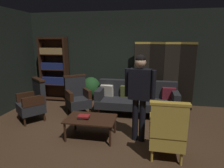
# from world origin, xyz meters

# --- Properties ---
(ground_plane) EXTENTS (10.00, 10.00, 0.00)m
(ground_plane) POSITION_xyz_m (0.00, 0.00, 0.00)
(ground_plane) COLOR #3D2819
(back_wall) EXTENTS (7.20, 0.10, 2.80)m
(back_wall) POSITION_xyz_m (0.00, 2.45, 1.40)
(back_wall) COLOR black
(back_wall) RESTS_ON ground_plane
(folding_screen) EXTENTS (1.69, 0.35, 1.90)m
(folding_screen) POSITION_xyz_m (1.26, 2.16, 0.99)
(folding_screen) COLOR black
(folding_screen) RESTS_ON ground_plane
(bookshelf) EXTENTS (0.90, 0.32, 2.05)m
(bookshelf) POSITION_xyz_m (-2.15, 2.19, 1.06)
(bookshelf) COLOR black
(bookshelf) RESTS_ON ground_plane
(velvet_couch) EXTENTS (2.12, 0.78, 0.88)m
(velvet_couch) POSITION_xyz_m (0.55, 1.46, 0.46)
(velvet_couch) COLOR black
(velvet_couch) RESTS_ON ground_plane
(coffee_table) EXTENTS (1.00, 0.64, 0.42)m
(coffee_table) POSITION_xyz_m (-0.28, -0.03, 0.37)
(coffee_table) COLOR black
(coffee_table) RESTS_ON ground_plane
(armchair_gilt_accent) EXTENTS (0.60, 0.58, 1.04)m
(armchair_gilt_accent) POSITION_xyz_m (1.16, -0.47, 0.49)
(armchair_gilt_accent) COLOR #B78E33
(armchair_gilt_accent) RESTS_ON ground_plane
(armchair_wing_left) EXTENTS (0.81, 0.81, 1.04)m
(armchair_wing_left) POSITION_xyz_m (-1.00, 1.14, 0.49)
(armchair_wing_left) COLOR black
(armchair_wing_left) RESTS_ON ground_plane
(armchair_wing_right) EXTENTS (0.81, 0.81, 1.04)m
(armchair_wing_right) POSITION_xyz_m (-1.92, 0.55, 0.49)
(armchair_wing_right) COLOR black
(armchair_wing_right) RESTS_ON ground_plane
(standing_figure) EXTENTS (0.58, 0.28, 1.70)m
(standing_figure) POSITION_xyz_m (0.68, 0.03, 1.03)
(standing_figure) COLOR black
(standing_figure) RESTS_ON ground_plane
(potted_plant) EXTENTS (0.58, 0.58, 0.87)m
(potted_plant) POSITION_xyz_m (-0.84, 1.88, 0.51)
(potted_plant) COLOR brown
(potted_plant) RESTS_ON ground_plane
(book_black_cloth) EXTENTS (0.24, 0.18, 0.03)m
(book_black_cloth) POSITION_xyz_m (-0.41, -0.08, 0.44)
(book_black_cloth) COLOR black
(book_black_cloth) RESTS_ON coffee_table
(book_red_leather) EXTENTS (0.23, 0.17, 0.03)m
(book_red_leather) POSITION_xyz_m (-0.41, -0.08, 0.47)
(book_red_leather) COLOR maroon
(book_red_leather) RESTS_ON book_black_cloth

